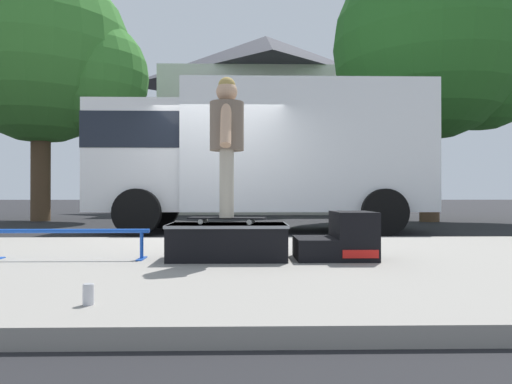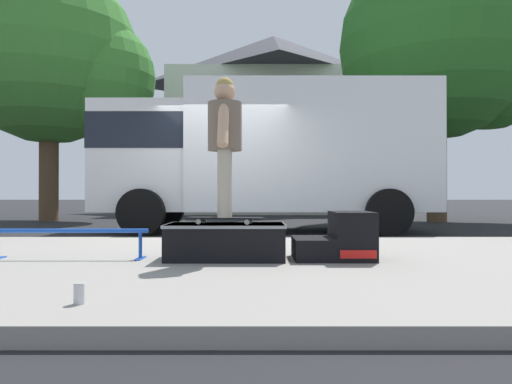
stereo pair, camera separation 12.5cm
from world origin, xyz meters
The scene contains 12 objects.
ground_plane centered at (0.00, 0.00, 0.00)m, with size 140.00×140.00×0.00m, color black.
sidewalk_slab centered at (0.00, -3.00, 0.06)m, with size 50.00×5.00×0.12m, color gray.
skate_box centered at (0.34, -3.04, 0.31)m, with size 1.21×0.67×0.36m.
kicker_ramp centered at (1.51, -3.04, 0.32)m, with size 0.80×0.63×0.49m.
grind_rail centered at (-1.28, -3.03, 0.36)m, with size 1.64×0.28×0.31m.
skateboard centered at (0.33, -3.07, 0.54)m, with size 0.80×0.33×0.07m.
skater_kid centered at (0.33, -3.07, 1.39)m, with size 0.35×0.74×1.43m.
soda_can centered at (-0.42, -5.02, 0.18)m, with size 0.07×0.07×0.13m.
box_truck centered at (0.79, 2.20, 1.70)m, with size 6.91×2.63×3.05m.
street_tree_main centered at (6.23, 5.75, 5.03)m, with size 6.14×5.58×7.98m.
street_tree_neighbour centered at (-5.33, 6.36, 4.87)m, with size 5.89×5.35×7.71m.
house_behind centered at (1.49, 14.41, 4.24)m, with size 9.54×8.23×8.40m.
Camera 2 is at (0.65, -7.85, 0.78)m, focal length 32.88 mm.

